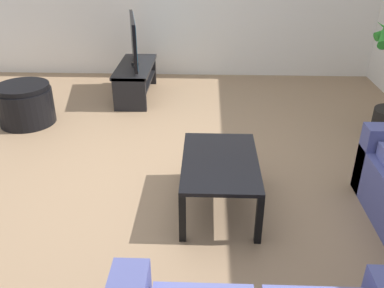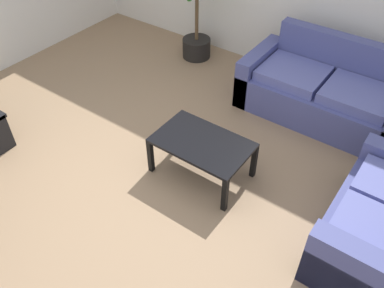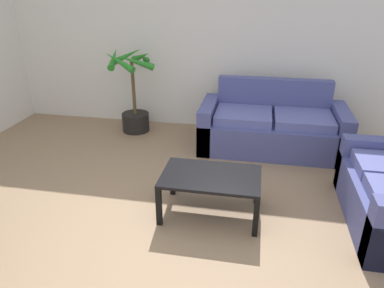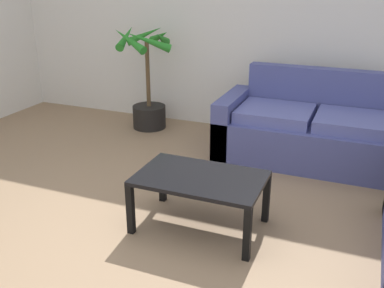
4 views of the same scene
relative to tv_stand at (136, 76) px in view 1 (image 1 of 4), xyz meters
name	(u,v)px [view 1 (image 1 of 4)]	position (x,y,z in m)	size (l,w,h in m)	color
ground_plane	(153,173)	(2.00, 0.46, -0.29)	(6.60, 6.60, 0.00)	#937556
tv_stand	(136,76)	(0.00, 0.00, 0.00)	(1.10, 0.45, 0.44)	black
tv	(134,40)	(0.00, 0.00, 0.48)	(1.03, 0.24, 0.62)	black
coffee_table	(220,166)	(2.49, 1.07, 0.09)	(0.95, 0.60, 0.43)	black
ottoman	(25,104)	(0.92, -1.15, -0.06)	(0.63, 0.63, 0.47)	black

